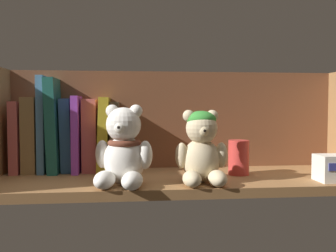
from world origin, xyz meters
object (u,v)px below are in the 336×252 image
book_2 (45,124)px  book_6 (91,135)px  book_4 (68,135)px  pillar_candle (239,157)px  book_3 (55,125)px  teddy_bear_smaller (202,149)px  book_5 (78,134)px  teddy_bear_larger (123,151)px  book_0 (19,137)px  book_7 (104,134)px  book_8 (115,136)px  book_1 (33,135)px

book_2 → book_6: bearing=-0.0°
book_4 → pillar_candle: bearing=-13.3°
pillar_candle → book_6: bearing=164.7°
book_3 → teddy_bear_smaller: 37.25cm
book_5 → teddy_bear_larger: bearing=-58.6°
book_0 → pillar_candle: size_ratio=2.12×
book_5 → book_0: bearing=-180.0°
book_4 → book_7: bearing=-0.0°
teddy_bear_larger → pillar_candle: (26.16, 8.93, -2.87)cm
book_5 → teddy_bear_smaller: book_5 is taller
book_4 → pillar_candle: 41.20cm
book_0 → teddy_bear_smaller: 44.67cm
book_4 → pillar_candle: book_4 is taller
book_6 → pillar_candle: size_ratio=2.19×
book_4 → book_6: size_ratio=1.00×
book_3 → book_6: size_ratio=1.28×
book_0 → book_4: 11.37cm
book_7 → pillar_candle: bearing=-16.8°
book_8 → book_5: bearing=180.0°
book_5 → pillar_candle: bearing=-14.1°
book_5 → book_7: (6.26, -0.00, -0.16)cm
book_7 → book_8: size_ratio=1.06×
book_0 → book_1: bearing=-0.0°
book_5 → teddy_bear_smaller: bearing=-33.5°
book_2 → book_3: bearing=0.0°
book_0 → book_4: book_4 is taller
book_7 → book_8: book_7 is taller
teddy_bear_larger → teddy_bear_smaller: bearing=1.5°
book_8 → teddy_bear_larger: (2.27, -18.33, -1.52)cm
book_6 → book_8: size_ratio=1.04×
book_8 → teddy_bear_larger: 18.53cm
book_8 → pillar_candle: size_ratio=2.10×
book_7 → teddy_bear_smaller: 27.48cm
pillar_candle → book_2: bearing=168.3°
book_2 → book_3: (2.47, 0.00, -0.27)cm
book_6 → book_0: bearing=180.0°
book_4 → teddy_bear_larger: 22.95cm
book_1 → book_2: size_ratio=0.78×
teddy_bear_larger → teddy_bear_smaller: 15.87cm
book_5 → book_6: 2.98cm
book_0 → book_1: 3.16cm
book_6 → book_8: (5.94, 0.00, -0.35)cm
book_3 → book_7: size_ratio=1.25×
book_2 → teddy_bear_smaller: book_2 is taller
book_0 → teddy_bear_larger: (25.04, -18.33, -1.56)cm
book_1 → teddy_bear_smaller: (37.78, -17.90, -1.81)cm
book_7 → book_8: 2.69cm
book_0 → book_8: same height
teddy_bear_smaller → pillar_candle: 13.72cm
book_7 → pillar_candle: book_7 is taller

